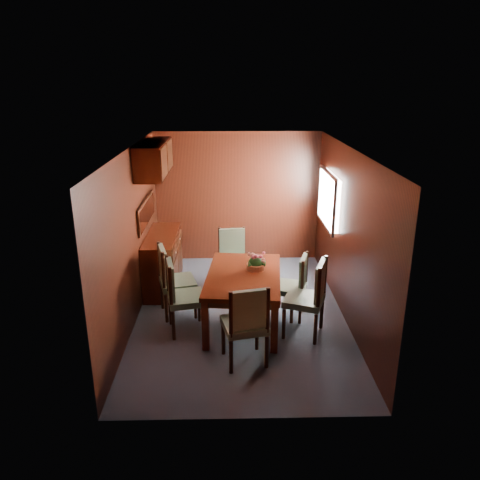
{
  "coord_description": "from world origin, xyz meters",
  "views": [
    {
      "loc": [
        -0.15,
        -6.16,
        3.29
      ],
      "look_at": [
        0.0,
        0.29,
        1.05
      ],
      "focal_mm": 35.0,
      "sensor_mm": 36.0,
      "label": 1
    }
  ],
  "objects_px": {
    "chair_right_near": "(311,294)",
    "chair_head": "(246,321)",
    "dining_table": "(244,281)",
    "chair_left_near": "(180,293)",
    "sideboard": "(163,261)",
    "flower_centerpiece": "(256,260)"
  },
  "relations": [
    {
      "from": "sideboard",
      "to": "chair_left_near",
      "type": "xyz_separation_m",
      "value": [
        0.43,
        -1.47,
        0.13
      ]
    },
    {
      "from": "dining_table",
      "to": "chair_left_near",
      "type": "xyz_separation_m",
      "value": [
        -0.86,
        -0.22,
        -0.06
      ]
    },
    {
      "from": "sideboard",
      "to": "flower_centerpiece",
      "type": "xyz_separation_m",
      "value": [
        1.46,
        -1.09,
        0.43
      ]
    },
    {
      "from": "sideboard",
      "to": "chair_left_near",
      "type": "relative_size",
      "value": 1.35
    },
    {
      "from": "chair_head",
      "to": "dining_table",
      "type": "bearing_deg",
      "value": 76.96
    },
    {
      "from": "chair_right_near",
      "to": "flower_centerpiece",
      "type": "relative_size",
      "value": 3.82
    },
    {
      "from": "chair_left_near",
      "to": "chair_right_near",
      "type": "relative_size",
      "value": 0.97
    },
    {
      "from": "chair_right_near",
      "to": "flower_centerpiece",
      "type": "xyz_separation_m",
      "value": [
        -0.7,
        0.51,
        0.28
      ]
    },
    {
      "from": "chair_right_near",
      "to": "chair_head",
      "type": "bearing_deg",
      "value": 149.3
    },
    {
      "from": "chair_left_near",
      "to": "chair_right_near",
      "type": "bearing_deg",
      "value": 73.86
    },
    {
      "from": "sideboard",
      "to": "chair_left_near",
      "type": "bearing_deg",
      "value": -73.77
    },
    {
      "from": "sideboard",
      "to": "chair_left_near",
      "type": "height_order",
      "value": "chair_left_near"
    },
    {
      "from": "chair_right_near",
      "to": "chair_head",
      "type": "height_order",
      "value": "chair_right_near"
    },
    {
      "from": "sideboard",
      "to": "chair_head",
      "type": "distance_m",
      "value": 2.63
    },
    {
      "from": "dining_table",
      "to": "chair_right_near",
      "type": "distance_m",
      "value": 0.94
    },
    {
      "from": "sideboard",
      "to": "flower_centerpiece",
      "type": "bearing_deg",
      "value": -36.75
    },
    {
      "from": "chair_left_near",
      "to": "chair_head",
      "type": "distance_m",
      "value": 1.18
    },
    {
      "from": "chair_head",
      "to": "flower_centerpiece",
      "type": "xyz_separation_m",
      "value": [
        0.17,
        1.2,
        0.29
      ]
    },
    {
      "from": "dining_table",
      "to": "chair_right_near",
      "type": "relative_size",
      "value": 1.56
    },
    {
      "from": "dining_table",
      "to": "chair_head",
      "type": "relative_size",
      "value": 1.59
    },
    {
      "from": "chair_left_near",
      "to": "flower_centerpiece",
      "type": "height_order",
      "value": "chair_left_near"
    },
    {
      "from": "sideboard",
      "to": "flower_centerpiece",
      "type": "relative_size",
      "value": 4.98
    }
  ]
}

